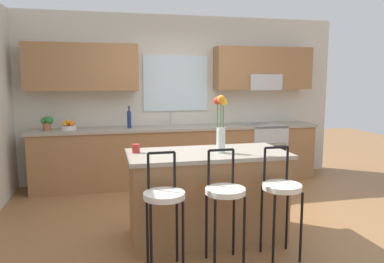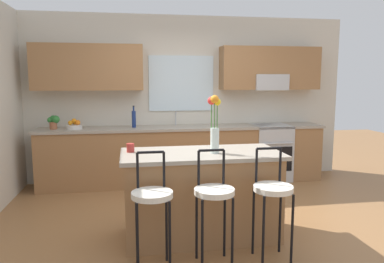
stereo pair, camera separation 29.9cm
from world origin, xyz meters
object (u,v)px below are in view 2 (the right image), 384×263
(bar_stool_far, at_px, (273,193))
(bottle_olive_oil, at_px, (134,119))
(flower_vase, at_px, (214,124))
(bar_stool_near, at_px, (152,200))
(fruit_bowl_oranges, at_px, (74,125))
(oven_range, at_px, (270,152))
(mug_ceramic, at_px, (130,148))
(kitchen_island, at_px, (201,194))
(potted_plant_small, at_px, (54,121))
(bar_stool_middle, at_px, (214,197))

(bar_stool_far, bearing_deg, bottle_olive_oil, 114.03)
(flower_vase, relative_size, bottle_olive_oil, 1.74)
(bar_stool_near, distance_m, bar_stool_far, 1.10)
(bar_stool_far, xyz_separation_m, fruit_bowl_oranges, (-2.11, 2.72, 0.34))
(oven_range, relative_size, flower_vase, 1.55)
(bar_stool_far, bearing_deg, flower_vase, 129.08)
(oven_range, distance_m, mug_ceramic, 3.07)
(fruit_bowl_oranges, distance_m, bottle_olive_oil, 0.90)
(bar_stool_near, relative_size, flower_vase, 1.75)
(kitchen_island, distance_m, flower_vase, 0.77)
(kitchen_island, bearing_deg, oven_range, 52.77)
(fruit_bowl_oranges, xyz_separation_m, potted_plant_small, (-0.30, -0.01, 0.07))
(oven_range, height_order, flower_vase, flower_vase)
(bar_stool_near, relative_size, bottle_olive_oil, 3.05)
(bottle_olive_oil, distance_m, potted_plant_small, 1.20)
(bar_stool_far, relative_size, flower_vase, 1.75)
(bar_stool_near, bearing_deg, potted_plant_small, 115.71)
(bar_stool_middle, height_order, potted_plant_small, potted_plant_small)
(mug_ceramic, relative_size, fruit_bowl_oranges, 0.38)
(bar_stool_near, bearing_deg, kitchen_island, 47.67)
(bottle_olive_oil, bearing_deg, bar_stool_far, -65.97)
(flower_vase, bearing_deg, bar_stool_far, -50.92)
(fruit_bowl_oranges, height_order, bottle_olive_oil, bottle_olive_oil)
(flower_vase, relative_size, potted_plant_small, 2.83)
(fruit_bowl_oranges, distance_m, potted_plant_small, 0.30)
(flower_vase, distance_m, fruit_bowl_oranges, 2.77)
(bar_stool_near, relative_size, bar_stool_middle, 1.00)
(kitchen_island, xyz_separation_m, flower_vase, (0.12, -0.08, 0.76))
(bar_stool_middle, bearing_deg, bar_stool_near, 180.00)
(mug_ceramic, bearing_deg, bar_stool_far, -29.71)
(oven_range, distance_m, potted_plant_small, 3.49)
(bar_stool_near, relative_size, mug_ceramic, 11.58)
(kitchen_island, height_order, mug_ceramic, mug_ceramic)
(kitchen_island, bearing_deg, bar_stool_far, -47.67)
(kitchen_island, height_order, bottle_olive_oil, bottle_olive_oil)
(kitchen_island, xyz_separation_m, bar_stool_near, (-0.55, -0.60, 0.17))
(flower_vase, relative_size, fruit_bowl_oranges, 2.47)
(oven_range, xyz_separation_m, bar_stool_near, (-2.13, -2.69, 0.18))
(bar_stool_middle, bearing_deg, mug_ceramic, 134.89)
(bar_stool_far, relative_size, fruit_bowl_oranges, 4.34)
(bar_stool_middle, bearing_deg, bar_stool_far, 0.00)
(oven_range, distance_m, fruit_bowl_oranges, 3.18)
(bar_stool_middle, bearing_deg, oven_range, 59.49)
(oven_range, bearing_deg, potted_plant_small, 179.62)
(oven_range, distance_m, bottle_olive_oil, 2.32)
(fruit_bowl_oranges, bearing_deg, bottle_olive_oil, -0.23)
(bar_stool_near, distance_m, bar_stool_middle, 0.55)
(fruit_bowl_oranges, bearing_deg, bar_stool_far, -52.18)
(bar_stool_middle, relative_size, bar_stool_far, 1.00)
(oven_range, height_order, bar_stool_middle, bar_stool_middle)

